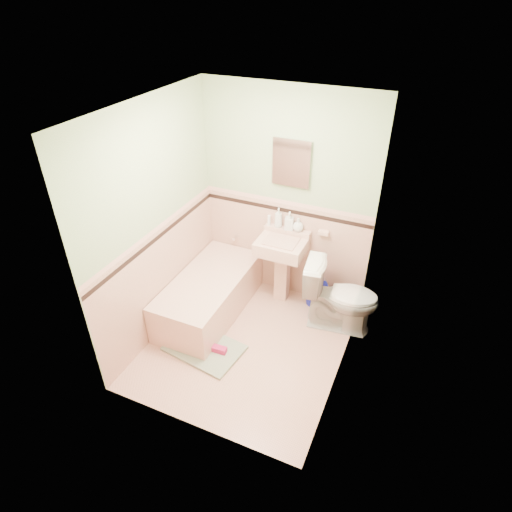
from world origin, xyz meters
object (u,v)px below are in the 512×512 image
at_px(soap_bottle_mid, 289,221).
at_px(toilet, 341,297).
at_px(shoe, 219,349).
at_px(soap_bottle_left, 278,218).
at_px(soap_bottle_right, 298,225).
at_px(bathtub, 209,296).
at_px(bucket, 316,294).
at_px(sink, 281,271).
at_px(medicine_cabinet, 292,163).

relative_size(soap_bottle_mid, toilet, 0.26).
bearing_deg(shoe, soap_bottle_left, 81.00).
xyz_separation_m(soap_bottle_left, soap_bottle_right, (0.24, 0.00, -0.04)).
distance_m(soap_bottle_right, toilet, 0.93).
xyz_separation_m(soap_bottle_mid, soap_bottle_right, (0.11, 0.00, -0.03)).
bearing_deg(soap_bottle_mid, bathtub, -134.43).
bearing_deg(bathtub, toilet, 14.26).
distance_m(bucket, shoe, 1.40).
bearing_deg(soap_bottle_left, sink, -57.04).
bearing_deg(toilet, medicine_cabinet, 56.94).
height_order(bathtub, soap_bottle_right, soap_bottle_right).
height_order(medicine_cabinet, shoe, medicine_cabinet).
distance_m(toilet, shoe, 1.44).
relative_size(bathtub, soap_bottle_left, 6.33).
bearing_deg(shoe, medicine_cabinet, 76.16).
relative_size(bucket, shoe, 1.81).
bearing_deg(toilet, bathtub, 96.93).
height_order(soap_bottle_mid, toilet, soap_bottle_mid).
bearing_deg(sink, medicine_cabinet, 90.00).
bearing_deg(shoe, bathtub, 123.73).
bearing_deg(soap_bottle_left, soap_bottle_right, 0.00).
distance_m(bathtub, soap_bottle_right, 1.32).
distance_m(soap_bottle_mid, toilet, 1.03).
relative_size(soap_bottle_mid, shoe, 1.39).
bearing_deg(sink, toilet, -11.82).
relative_size(soap_bottle_left, shoe, 1.54).
distance_m(sink, shoe, 1.19).
bearing_deg(toilet, soap_bottle_left, 61.63).
xyz_separation_m(bathtub, soap_bottle_mid, (0.70, 0.71, 0.80)).
xyz_separation_m(sink, toilet, (0.77, -0.16, -0.02)).
xyz_separation_m(bathtub, shoe, (0.43, -0.57, -0.16)).
xyz_separation_m(sink, soap_bottle_left, (-0.12, 0.18, 0.61)).
xyz_separation_m(medicine_cabinet, toilet, (0.77, -0.37, -1.29)).
height_order(toilet, shoe, toilet).
distance_m(sink, medicine_cabinet, 1.29).
distance_m(soap_bottle_left, soap_bottle_mid, 0.13).
xyz_separation_m(medicine_cabinet, soap_bottle_mid, (0.02, -0.03, -0.68)).
bearing_deg(soap_bottle_right, bathtub, -138.58).
relative_size(soap_bottle_mid, bucket, 0.77).
bearing_deg(soap_bottle_right, sink, -124.72).
bearing_deg(sink, bathtub, -142.07).
distance_m(soap_bottle_mid, shoe, 1.62).
height_order(soap_bottle_left, soap_bottle_right, soap_bottle_left).
relative_size(medicine_cabinet, soap_bottle_mid, 2.31).
bearing_deg(medicine_cabinet, soap_bottle_mid, -61.85).
xyz_separation_m(bathtub, soap_bottle_left, (0.56, 0.71, 0.81)).
bearing_deg(soap_bottle_mid, shoe, -101.91).
distance_m(soap_bottle_mid, bucket, 0.97).
height_order(soap_bottle_left, soap_bottle_mid, soap_bottle_left).
xyz_separation_m(bathtub, bucket, (1.10, 0.65, -0.09)).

